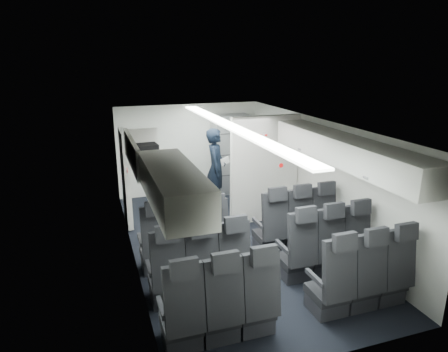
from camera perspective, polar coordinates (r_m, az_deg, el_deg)
cabin_shell at (r=6.82m, az=1.08°, el=-1.13°), size 3.41×6.01×2.16m
seat_row_front at (r=6.62m, az=2.62°, el=-8.42°), size 3.33×0.56×1.24m
seat_row_mid at (r=5.89m, az=5.85°, el=-11.93°), size 3.33×0.56×1.24m
seat_row_rear at (r=5.20m, az=10.10°, el=-16.34°), size 3.33×0.56×1.24m
overhead_bin_left_rear at (r=4.40m, az=-7.28°, el=-1.40°), size 0.53×1.80×0.40m
overhead_bin_left_front_open at (r=6.09m, az=-10.97°, el=2.36°), size 0.64×1.70×0.72m
overhead_bin_right_rear at (r=5.63m, az=21.85°, el=1.55°), size 0.53×1.80×0.40m
overhead_bin_right_front at (r=7.01m, az=12.69°, el=5.17°), size 0.53×1.70×0.40m
bulkhead_partition at (r=7.90m, az=5.81°, el=0.94°), size 1.40×0.15×2.13m
galley_unit at (r=9.65m, az=0.93°, el=3.16°), size 0.85×0.52×1.90m
boarding_door at (r=8.01m, az=-13.88°, el=-0.16°), size 0.12×1.27×1.86m
flight_attendant at (r=8.63m, az=-1.16°, el=1.04°), size 0.63×0.75×1.76m
carry_on_bag at (r=6.32m, az=-11.33°, el=3.38°), size 0.43×0.32×0.25m
papers at (r=8.59m, az=0.14°, el=2.16°), size 0.21×0.08×0.15m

